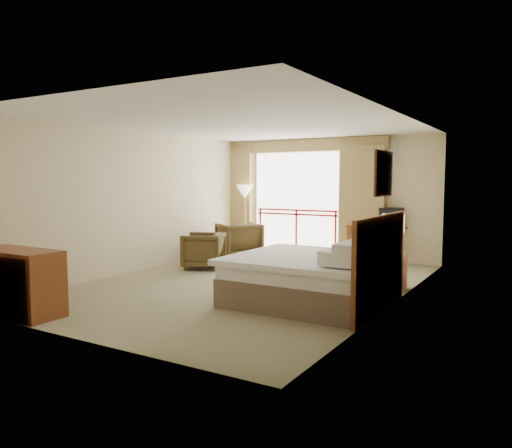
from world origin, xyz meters
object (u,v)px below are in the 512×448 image
Objects in this scene: armchair_far at (239,258)px; armchair_near at (204,268)px; bed at (314,276)px; table_lamp at (393,224)px; nightstand at (391,272)px; floor_lamp at (245,194)px; side_table at (211,244)px; tv at (391,217)px; wastebasket at (351,260)px; dresser at (18,282)px; desk at (378,234)px.

armchair_far reaches higher than armchair_near.
table_lamp is (0.69, 1.53, 0.67)m from bed.
floor_lamp is (-4.22, 2.25, 1.14)m from nightstand.
nightstand is 4.04m from side_table.
tv is at bearing 106.33° from armchair_near.
armchair_far reaches higher than wastebasket.
side_table is (-3.30, -1.90, -0.58)m from tv.
dresser reaches higher than wastebasket.
nightstand is at bearing 67.83° from armchair_near.
armchair_far is (-3.85, 1.35, -1.05)m from table_lamp.
dresser is (-2.53, -5.61, 0.29)m from wastebasket.
tv is at bearing 60.91° from dresser.
bed is 1.77× the size of desk.
bed is 3.82× the size of nightstand.
table_lamp is at bearing 94.20° from nightstand.
desk is 7.14m from dresser.
wastebasket is (-0.23, -0.97, -0.46)m from desk.
bed is at bearing -31.54° from side_table.
floor_lamp is (-4.22, 2.20, 0.37)m from table_lamp.
nightstand reaches higher than wastebasket.
tv is at bearing 90.04° from bed.
bed is at bearing -101.06° from tv.
bed reaches higher than desk.
dresser is (-0.02, -4.01, 0.43)m from armchair_near.
wastebasket is at bearing 99.36° from armchair_near.
tv is at bearing 29.90° from side_table.
armchair_near is at bearing -67.37° from side_table.
table_lamp is 5.62m from dresser.
armchair_near is 1.35× the size of side_table.
table_lamp is 1.43× the size of tv.
dresser is at bearing 35.49° from armchair_far.
floor_lamp reaches higher than nightstand.
tv is at bearing 59.68° from wastebasket.
table_lamp is at bearing -84.85° from tv.
nightstand is 2.71m from desk.
wastebasket is 2.63m from armchair_far.
wastebasket is 2.95m from side_table.
side_table is (-4.00, 0.55, 0.12)m from nightstand.
dresser is at bearing -85.83° from floor_lamp.
dresser is (-3.76, -4.13, -0.62)m from table_lamp.
side_table is (-3.00, -1.96, -0.21)m from desk.
armchair_near is 0.78m from side_table.
armchair_near is at bearing -151.44° from tv.
armchair_far is at bearing -172.73° from tv.
table_lamp is 0.72× the size of armchair_far.
wastebasket is 0.50× the size of side_table.
nightstand is 0.34× the size of floor_lamp.
bed is at bearing 36.38° from dresser.
side_table reaches higher than nightstand.
wastebasket is 0.18× the size of floor_lamp.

